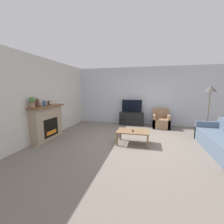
% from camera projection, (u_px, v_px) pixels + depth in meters
% --- Properties ---
extents(ground_plane, '(24.00, 24.00, 0.00)m').
position_uv_depth(ground_plane, '(136.00, 141.00, 4.84)').
color(ground_plane, slate).
extents(wall_back, '(12.00, 0.06, 2.70)m').
position_uv_depth(wall_back, '(141.00, 96.00, 7.12)').
color(wall_back, silver).
rests_on(wall_back, ground).
extents(wall_left, '(0.06, 12.00, 2.70)m').
position_uv_depth(wall_left, '(50.00, 98.00, 5.35)').
color(wall_left, beige).
rests_on(wall_left, ground).
extents(fireplace, '(0.40, 1.41, 1.14)m').
position_uv_depth(fireplace, '(47.00, 122.00, 4.98)').
color(fireplace, tan).
rests_on(fireplace, ground).
extents(mantel_vase_left, '(0.13, 0.13, 0.27)m').
position_uv_depth(mantel_vase_left, '(37.00, 103.00, 4.47)').
color(mantel_vase_left, '#512D23').
rests_on(mantel_vase_left, fireplace).
extents(mantel_vase_centre_left, '(0.11, 0.11, 0.19)m').
position_uv_depth(mantel_vase_centre_left, '(44.00, 103.00, 4.78)').
color(mantel_vase_centre_left, '#385670').
rests_on(mantel_vase_centre_left, fireplace).
extents(mantel_clock, '(0.08, 0.11, 0.15)m').
position_uv_depth(mantel_clock, '(49.00, 103.00, 5.02)').
color(mantel_clock, brown).
rests_on(mantel_clock, fireplace).
extents(potted_plant, '(0.18, 0.18, 0.31)m').
position_uv_depth(potted_plant, '(33.00, 102.00, 4.29)').
color(potted_plant, '#936B4C').
rests_on(potted_plant, fireplace).
extents(tv_stand, '(1.11, 0.46, 0.58)m').
position_uv_depth(tv_stand, '(132.00, 119.00, 7.09)').
color(tv_stand, black).
rests_on(tv_stand, ground).
extents(tv, '(0.92, 0.18, 0.61)m').
position_uv_depth(tv, '(132.00, 107.00, 7.00)').
color(tv, black).
rests_on(tv, tv_stand).
extents(armchair, '(0.70, 0.76, 0.81)m').
position_uv_depth(armchair, '(161.00, 121.00, 6.59)').
color(armchair, '#937051').
rests_on(armchair, ground).
extents(coffee_table, '(0.96, 0.65, 0.41)m').
position_uv_depth(coffee_table, '(133.00, 132.00, 4.59)').
color(coffee_table, brown).
rests_on(coffee_table, ground).
extents(remote, '(0.07, 0.15, 0.02)m').
position_uv_depth(remote, '(133.00, 131.00, 4.54)').
color(remote, black).
rests_on(remote, coffee_table).
extents(floor_lamp, '(0.39, 0.39, 1.81)m').
position_uv_depth(floor_lamp, '(210.00, 91.00, 5.04)').
color(floor_lamp, black).
rests_on(floor_lamp, ground).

